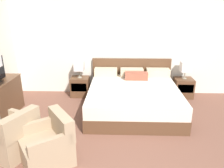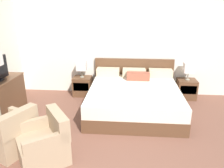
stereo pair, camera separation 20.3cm
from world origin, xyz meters
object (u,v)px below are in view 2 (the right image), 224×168
table_lamp_left (82,66)px  armchair_by_window (11,134)px  armchair_companion (45,143)px  nightstand_left (83,86)px  table_lamp_right (189,68)px  dresser (0,99)px  nightstand_right (186,89)px  bed (134,97)px

table_lamp_left → armchair_by_window: table_lamp_left is taller
table_lamp_left → armchair_companion: size_ratio=0.47×
nightstand_left → table_lamp_left: 0.57m
table_lamp_right → dresser: bearing=-162.1°
table_lamp_left → dresser: bearing=-137.5°
nightstand_left → nightstand_right: (2.72, 0.00, 0.00)m
armchair_by_window → table_lamp_right: bearing=36.1°
table_lamp_left → armchair_companion: (-0.02, -2.67, -0.53)m
nightstand_right → table_lamp_right: size_ratio=1.12×
table_lamp_right → dresser: size_ratio=0.32×
armchair_companion → bed: bearing=53.7°
table_lamp_right → armchair_companion: bearing=-135.9°
bed → nightstand_left: size_ratio=4.27×
dresser → bed: bearing=11.5°
bed → armchair_companion: bed is taller
table_lamp_right → nightstand_right: bearing=-90.0°
nightstand_right → dresser: (-4.21, -1.36, 0.16)m
armchair_by_window → bed: bearing=39.8°
nightstand_left → bed: bearing=-29.8°
dresser → armchair_by_window: dresser is taller
table_lamp_right → bed: bearing=-150.1°
nightstand_right → dresser: 4.42m
armchair_companion → nightstand_left: bearing=89.5°
table_lamp_left → armchair_by_window: size_ratio=0.49×
nightstand_left → dresser: 2.02m
nightstand_left → armchair_companion: (-0.02, -2.66, 0.03)m
bed → table_lamp_left: bed is taller
dresser → armchair_by_window: 1.39m
dresser → nightstand_right: bearing=17.9°
bed → armchair_companion: bearing=-126.3°
nightstand_right → dresser: dresser is taller
table_lamp_left → table_lamp_right: (2.72, 0.00, 0.00)m
bed → armchair_by_window: bearing=-140.2°
table_lamp_left → nightstand_right: bearing=-0.0°
table_lamp_left → armchair_companion: table_lamp_left is taller
table_lamp_right → armchair_companion: table_lamp_right is taller
table_lamp_left → armchair_companion: 2.72m
armchair_companion → nightstand_right: bearing=44.1°
armchair_by_window → dresser: bearing=126.3°
bed → dresser: size_ratio=1.51×
nightstand_right → table_lamp_right: 0.57m
bed → nightstand_right: bearing=29.8°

